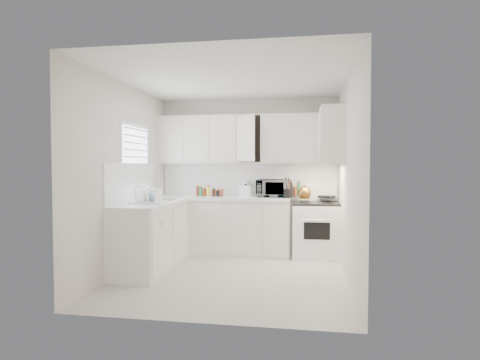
% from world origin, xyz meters
% --- Properties ---
extents(floor, '(3.20, 3.20, 0.00)m').
position_xyz_m(floor, '(0.00, 0.00, 0.00)').
color(floor, beige).
rests_on(floor, ground).
extents(ceiling, '(3.20, 3.20, 0.00)m').
position_xyz_m(ceiling, '(0.00, 0.00, 2.60)').
color(ceiling, white).
rests_on(ceiling, ground).
extents(wall_back, '(3.00, 0.00, 3.00)m').
position_xyz_m(wall_back, '(0.00, 1.60, 1.30)').
color(wall_back, silver).
rests_on(wall_back, ground).
extents(wall_front, '(3.00, 0.00, 3.00)m').
position_xyz_m(wall_front, '(0.00, -1.60, 1.30)').
color(wall_front, silver).
rests_on(wall_front, ground).
extents(wall_left, '(0.00, 3.20, 3.20)m').
position_xyz_m(wall_left, '(-1.50, 0.00, 1.30)').
color(wall_left, silver).
rests_on(wall_left, ground).
extents(wall_right, '(0.00, 3.20, 3.20)m').
position_xyz_m(wall_right, '(1.50, 0.00, 1.30)').
color(wall_right, silver).
rests_on(wall_right, ground).
extents(window_blinds, '(0.06, 0.96, 1.06)m').
position_xyz_m(window_blinds, '(-1.48, 0.35, 1.55)').
color(window_blinds, white).
rests_on(window_blinds, wall_left).
extents(lower_cabinets_back, '(2.22, 0.60, 0.90)m').
position_xyz_m(lower_cabinets_back, '(-0.39, 1.30, 0.45)').
color(lower_cabinets_back, silver).
rests_on(lower_cabinets_back, floor).
extents(lower_cabinets_left, '(0.60, 1.60, 0.90)m').
position_xyz_m(lower_cabinets_left, '(-1.20, 0.20, 0.45)').
color(lower_cabinets_left, silver).
rests_on(lower_cabinets_left, floor).
extents(countertop_back, '(2.24, 0.64, 0.05)m').
position_xyz_m(countertop_back, '(-0.39, 1.29, 0.93)').
color(countertop_back, silver).
rests_on(countertop_back, lower_cabinets_back).
extents(countertop_left, '(0.64, 1.62, 0.05)m').
position_xyz_m(countertop_left, '(-1.19, 0.20, 0.93)').
color(countertop_left, silver).
rests_on(countertop_left, lower_cabinets_left).
extents(backsplash_back, '(2.98, 0.02, 0.55)m').
position_xyz_m(backsplash_back, '(0.00, 1.59, 1.23)').
color(backsplash_back, white).
rests_on(backsplash_back, wall_back).
extents(backsplash_left, '(0.02, 1.60, 0.55)m').
position_xyz_m(backsplash_left, '(-1.49, 0.20, 1.23)').
color(backsplash_left, white).
rests_on(backsplash_left, wall_left).
extents(upper_cabinets_back, '(3.00, 0.33, 0.80)m').
position_xyz_m(upper_cabinets_back, '(0.00, 1.44, 1.50)').
color(upper_cabinets_back, silver).
rests_on(upper_cabinets_back, wall_back).
extents(upper_cabinets_right, '(0.33, 0.90, 0.80)m').
position_xyz_m(upper_cabinets_right, '(1.33, 0.82, 1.50)').
color(upper_cabinets_right, silver).
rests_on(upper_cabinets_right, wall_right).
extents(sink, '(0.42, 0.38, 0.30)m').
position_xyz_m(sink, '(-1.19, 0.55, 1.07)').
color(sink, gray).
rests_on(sink, countertop_left).
extents(stove, '(0.75, 0.63, 1.13)m').
position_xyz_m(stove, '(1.13, 1.28, 0.56)').
color(stove, white).
rests_on(stove, floor).
extents(tea_kettle, '(0.26, 0.22, 0.23)m').
position_xyz_m(tea_kettle, '(0.95, 1.12, 1.06)').
color(tea_kettle, olive).
rests_on(tea_kettle, stove).
extents(frying_pan, '(0.40, 0.54, 0.04)m').
position_xyz_m(frying_pan, '(1.31, 1.44, 0.97)').
color(frying_pan, black).
rests_on(frying_pan, stove).
extents(microwave, '(0.56, 0.37, 0.35)m').
position_xyz_m(microwave, '(0.45, 1.35, 1.12)').
color(microwave, gray).
rests_on(microwave, countertop_back).
extents(rice_cooker, '(0.22, 0.22, 0.21)m').
position_xyz_m(rice_cooker, '(-0.01, 1.32, 1.06)').
color(rice_cooker, white).
rests_on(rice_cooker, countertop_back).
extents(paper_towel, '(0.12, 0.12, 0.27)m').
position_xyz_m(paper_towel, '(-0.02, 1.51, 1.08)').
color(paper_towel, white).
rests_on(paper_towel, countertop_back).
extents(utensil_crock, '(0.14, 0.14, 0.35)m').
position_xyz_m(utensil_crock, '(0.68, 1.15, 1.12)').
color(utensil_crock, black).
rests_on(utensil_crock, countertop_back).
extents(dish_rack, '(0.45, 0.34, 0.24)m').
position_xyz_m(dish_rack, '(-1.16, -0.00, 1.07)').
color(dish_rack, white).
rests_on(dish_rack, countertop_left).
extents(spice_left_0, '(0.06, 0.06, 0.13)m').
position_xyz_m(spice_left_0, '(-0.85, 1.42, 1.02)').
color(spice_left_0, brown).
rests_on(spice_left_0, countertop_back).
extents(spice_left_1, '(0.06, 0.06, 0.13)m').
position_xyz_m(spice_left_1, '(-0.78, 1.33, 1.02)').
color(spice_left_1, '#2B8244').
rests_on(spice_left_1, countertop_back).
extents(spice_left_2, '(0.06, 0.06, 0.13)m').
position_xyz_m(spice_left_2, '(-0.70, 1.42, 1.02)').
color(spice_left_2, '#A23315').
rests_on(spice_left_2, countertop_back).
extents(spice_left_3, '(0.06, 0.06, 0.13)m').
position_xyz_m(spice_left_3, '(-0.62, 1.33, 1.02)').
color(spice_left_3, yellow).
rests_on(spice_left_3, countertop_back).
extents(spice_left_4, '(0.06, 0.06, 0.13)m').
position_xyz_m(spice_left_4, '(-0.55, 1.42, 1.02)').
color(spice_left_4, brown).
rests_on(spice_left_4, countertop_back).
extents(spice_left_5, '(0.06, 0.06, 0.13)m').
position_xyz_m(spice_left_5, '(-0.47, 1.33, 1.02)').
color(spice_left_5, black).
rests_on(spice_left_5, countertop_back).
extents(spice_left_6, '(0.06, 0.06, 0.13)m').
position_xyz_m(spice_left_6, '(-0.40, 1.42, 1.02)').
color(spice_left_6, brown).
rests_on(spice_left_6, countertop_back).
extents(sauce_right_0, '(0.06, 0.06, 0.19)m').
position_xyz_m(sauce_right_0, '(0.58, 1.46, 1.05)').
color(sauce_right_0, '#A23315').
rests_on(sauce_right_0, countertop_back).
extents(sauce_right_1, '(0.06, 0.06, 0.19)m').
position_xyz_m(sauce_right_1, '(0.64, 1.40, 1.05)').
color(sauce_right_1, yellow).
rests_on(sauce_right_1, countertop_back).
extents(sauce_right_2, '(0.06, 0.06, 0.19)m').
position_xyz_m(sauce_right_2, '(0.69, 1.46, 1.05)').
color(sauce_right_2, brown).
rests_on(sauce_right_2, countertop_back).
extents(sauce_right_3, '(0.06, 0.06, 0.19)m').
position_xyz_m(sauce_right_3, '(0.74, 1.40, 1.05)').
color(sauce_right_3, black).
rests_on(sauce_right_3, countertop_back).
extents(sauce_right_4, '(0.06, 0.06, 0.19)m').
position_xyz_m(sauce_right_4, '(0.80, 1.46, 1.05)').
color(sauce_right_4, brown).
rests_on(sauce_right_4, countertop_back).
extents(sauce_right_5, '(0.06, 0.06, 0.19)m').
position_xyz_m(sauce_right_5, '(0.85, 1.40, 1.05)').
color(sauce_right_5, '#2B8244').
rests_on(sauce_right_5, countertop_back).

